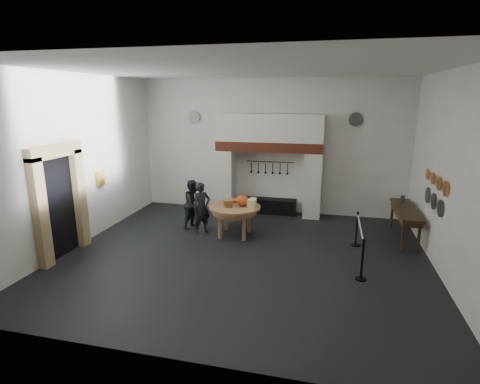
% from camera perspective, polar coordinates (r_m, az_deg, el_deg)
% --- Properties ---
extents(floor, '(9.00, 8.00, 0.02)m').
position_cam_1_polar(floor, '(9.58, 0.62, -9.68)').
color(floor, black).
rests_on(floor, ground).
extents(ceiling, '(9.00, 8.00, 0.02)m').
position_cam_1_polar(ceiling, '(8.77, 0.70, 18.27)').
color(ceiling, silver).
rests_on(ceiling, wall_back).
extents(wall_back, '(9.00, 0.02, 4.50)m').
position_cam_1_polar(wall_back, '(12.79, 4.69, 6.87)').
color(wall_back, white).
rests_on(wall_back, floor).
extents(wall_front, '(9.00, 0.02, 4.50)m').
position_cam_1_polar(wall_front, '(5.20, -9.25, -4.31)').
color(wall_front, white).
rests_on(wall_front, floor).
extents(wall_left, '(0.02, 8.00, 4.50)m').
position_cam_1_polar(wall_left, '(10.82, -23.33, 4.40)').
color(wall_left, white).
rests_on(wall_left, floor).
extents(wall_right, '(0.02, 8.00, 4.50)m').
position_cam_1_polar(wall_right, '(9.06, 29.65, 1.96)').
color(wall_right, white).
rests_on(wall_right, floor).
extents(chimney_pier_left, '(0.55, 0.70, 2.15)m').
position_cam_1_polar(chimney_pier_left, '(12.96, -2.12, 1.74)').
color(chimney_pier_left, silver).
rests_on(chimney_pier_left, floor).
extents(chimney_pier_right, '(0.55, 0.70, 2.15)m').
position_cam_1_polar(chimney_pier_right, '(12.51, 11.01, 1.02)').
color(chimney_pier_right, silver).
rests_on(chimney_pier_right, floor).
extents(hearth_brick_band, '(3.50, 0.72, 0.32)m').
position_cam_1_polar(hearth_brick_band, '(12.44, 4.44, 6.95)').
color(hearth_brick_band, '#9E442B').
rests_on(hearth_brick_band, chimney_pier_left).
extents(chimney_hood, '(3.50, 0.70, 0.90)m').
position_cam_1_polar(chimney_hood, '(12.38, 4.49, 9.75)').
color(chimney_hood, silver).
rests_on(chimney_hood, hearth_brick_band).
extents(iron_range, '(1.90, 0.45, 0.50)m').
position_cam_1_polar(iron_range, '(12.93, 4.31, -2.10)').
color(iron_range, black).
rests_on(iron_range, floor).
extents(utensil_rail, '(1.60, 0.02, 0.02)m').
position_cam_1_polar(utensil_rail, '(12.79, 4.59, 4.61)').
color(utensil_rail, black).
rests_on(utensil_rail, wall_back).
extents(door_recess, '(0.04, 1.10, 2.50)m').
position_cam_1_polar(door_recess, '(10.24, -25.94, -2.13)').
color(door_recess, black).
rests_on(door_recess, floor).
extents(door_jamb_near, '(0.22, 0.30, 2.60)m').
position_cam_1_polar(door_jamb_near, '(9.67, -28.15, -3.00)').
color(door_jamb_near, tan).
rests_on(door_jamb_near, floor).
extents(door_jamb_far, '(0.22, 0.30, 2.60)m').
position_cam_1_polar(door_jamb_far, '(10.70, -23.26, -0.91)').
color(door_jamb_far, tan).
rests_on(door_jamb_far, floor).
extents(door_lintel, '(0.22, 1.70, 0.30)m').
position_cam_1_polar(door_lintel, '(9.92, -26.42, 5.61)').
color(door_lintel, tan).
rests_on(door_lintel, door_jamb_near).
extents(wall_plaque, '(0.05, 0.34, 0.44)m').
position_cam_1_polar(wall_plaque, '(11.55, -20.48, 1.93)').
color(wall_plaque, gold).
rests_on(wall_plaque, wall_left).
extents(work_table, '(1.82, 1.82, 0.07)m').
position_cam_1_polar(work_table, '(10.66, -0.79, -2.34)').
color(work_table, tan).
rests_on(work_table, floor).
extents(pumpkin, '(0.36, 0.36, 0.31)m').
position_cam_1_polar(pumpkin, '(10.66, 0.38, -1.28)').
color(pumpkin, '#D0521D').
rests_on(pumpkin, work_table).
extents(cheese_block_big, '(0.22, 0.22, 0.24)m').
position_cam_1_polar(cheese_block_big, '(10.47, 1.79, -1.78)').
color(cheese_block_big, '#F4E291').
rests_on(cheese_block_big, work_table).
extents(cheese_block_small, '(0.18, 0.18, 0.20)m').
position_cam_1_polar(cheese_block_small, '(10.76, 2.01, -1.45)').
color(cheese_block_small, '#E6D389').
rests_on(cheese_block_small, work_table).
extents(wicker_basket, '(0.40, 0.40, 0.22)m').
position_cam_1_polar(wicker_basket, '(10.52, -1.79, -1.75)').
color(wicker_basket, '#A66B3C').
rests_on(wicker_basket, work_table).
extents(bread_loaf, '(0.31, 0.18, 0.13)m').
position_cam_1_polar(bread_loaf, '(10.99, -0.85, -1.29)').
color(bread_loaf, '#985D36').
rests_on(bread_loaf, work_table).
extents(visitor_near, '(0.64, 0.66, 1.52)m').
position_cam_1_polar(visitor_near, '(10.90, -5.85, -2.47)').
color(visitor_near, black).
rests_on(visitor_near, floor).
extents(visitor_far, '(0.77, 0.87, 1.50)m').
position_cam_1_polar(visitor_far, '(11.39, -7.08, -1.83)').
color(visitor_far, black).
rests_on(visitor_far, floor).
extents(side_table, '(0.55, 2.20, 0.06)m').
position_cam_1_polar(side_table, '(11.32, 23.96, -2.45)').
color(side_table, '#3A2715').
rests_on(side_table, floor).
extents(pewter_jug, '(0.12, 0.12, 0.22)m').
position_cam_1_polar(pewter_jug, '(11.86, 23.54, -0.99)').
color(pewter_jug, '#444348').
rests_on(pewter_jug, side_table).
extents(copper_pan_a, '(0.03, 0.34, 0.34)m').
position_cam_1_polar(copper_pan_a, '(9.29, 28.86, 0.43)').
color(copper_pan_a, '#C6662D').
rests_on(copper_pan_a, wall_right).
extents(copper_pan_b, '(0.03, 0.32, 0.32)m').
position_cam_1_polar(copper_pan_b, '(9.81, 28.06, 1.18)').
color(copper_pan_b, '#C6662D').
rests_on(copper_pan_b, wall_right).
extents(copper_pan_c, '(0.03, 0.30, 0.30)m').
position_cam_1_polar(copper_pan_c, '(10.33, 27.33, 1.85)').
color(copper_pan_c, '#C6662D').
rests_on(copper_pan_c, wall_right).
extents(copper_pan_d, '(0.03, 0.28, 0.28)m').
position_cam_1_polar(copper_pan_d, '(10.86, 26.68, 2.46)').
color(copper_pan_d, '#C6662D').
rests_on(copper_pan_d, wall_right).
extents(pewter_plate_left, '(0.03, 0.40, 0.40)m').
position_cam_1_polar(pewter_plate_left, '(9.60, 28.20, -2.19)').
color(pewter_plate_left, '#4C4C51').
rests_on(pewter_plate_left, wall_right).
extents(pewter_plate_mid, '(0.03, 0.40, 0.40)m').
position_cam_1_polar(pewter_plate_mid, '(10.16, 27.39, -1.26)').
color(pewter_plate_mid, '#4C4C51').
rests_on(pewter_plate_mid, wall_right).
extents(pewter_plate_right, '(0.03, 0.40, 0.40)m').
position_cam_1_polar(pewter_plate_right, '(10.72, 26.67, -0.42)').
color(pewter_plate_right, '#4C4C51').
rests_on(pewter_plate_right, wall_right).
extents(pewter_plate_back_left, '(0.44, 0.03, 0.44)m').
position_cam_1_polar(pewter_plate_back_left, '(13.35, -7.01, 11.22)').
color(pewter_plate_back_left, '#4C4C51').
rests_on(pewter_plate_back_left, wall_back).
extents(pewter_plate_back_right, '(0.44, 0.03, 0.44)m').
position_cam_1_polar(pewter_plate_back_right, '(12.53, 17.24, 10.51)').
color(pewter_plate_back_right, '#4C4C51').
rests_on(pewter_plate_back_right, wall_back).
extents(barrier_post_near, '(0.05, 0.05, 0.90)m').
position_cam_1_polar(barrier_post_near, '(8.65, 18.13, -9.90)').
color(barrier_post_near, black).
rests_on(barrier_post_near, floor).
extents(barrier_post_far, '(0.05, 0.05, 0.90)m').
position_cam_1_polar(barrier_post_far, '(10.51, 17.35, -5.50)').
color(barrier_post_far, black).
rests_on(barrier_post_far, floor).
extents(barrier_rope, '(0.04, 2.00, 0.04)m').
position_cam_1_polar(barrier_rope, '(9.44, 17.88, -5.23)').
color(barrier_rope, silver).
rests_on(barrier_rope, barrier_post_near).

